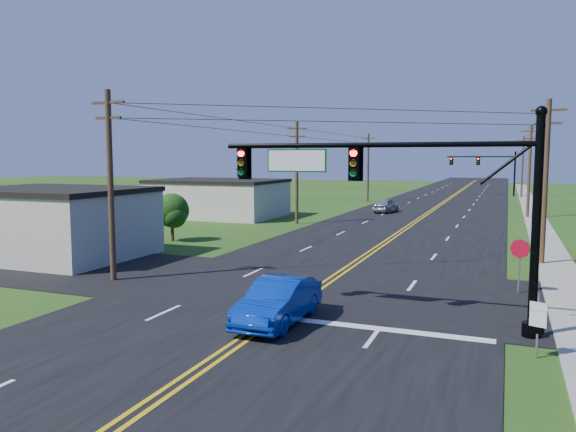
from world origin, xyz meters
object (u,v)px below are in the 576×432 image
at_px(signal_mast_far, 484,166).
at_px(route_sign, 538,321).
at_px(signal_mast_main, 397,190).
at_px(blue_car, 279,302).
at_px(stop_sign, 520,254).

relative_size(signal_mast_far, route_sign, 5.64).
distance_m(signal_mast_main, blue_car, 5.73).
bearing_deg(blue_car, stop_sign, 45.13).
relative_size(route_sign, stop_sign, 0.81).
xyz_separation_m(blue_car, route_sign, (8.35, -0.43, 0.35)).
bearing_deg(signal_mast_main, blue_car, -157.44).
xyz_separation_m(route_sign, stop_sign, (-0.37, 8.28, 0.59)).
height_order(signal_mast_far, blue_car, signal_mast_far).
bearing_deg(stop_sign, signal_mast_far, 112.92).
bearing_deg(signal_mast_far, stop_sign, -86.46).
relative_size(blue_car, route_sign, 2.45).
distance_m(blue_car, route_sign, 8.37).
xyz_separation_m(signal_mast_main, route_sign, (4.53, -2.02, -3.62)).
relative_size(signal_mast_far, blue_car, 2.31).
height_order(signal_mast_main, route_sign, signal_mast_main).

